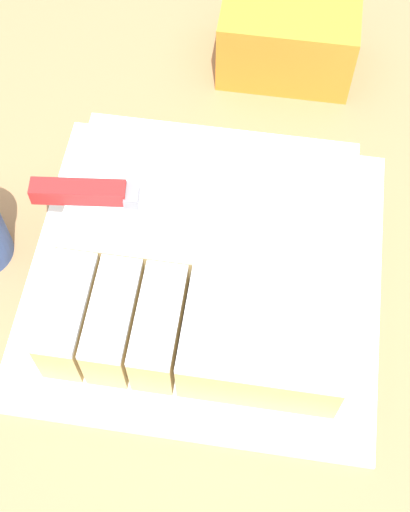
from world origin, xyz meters
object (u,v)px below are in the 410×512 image
(cake, at_px, (207,254))
(storage_box, at_px, (288,36))
(knife, at_px, (108,194))
(cake_board, at_px, (205,273))

(cake, bearing_deg, storage_box, 80.32)
(cake, bearing_deg, knife, 164.15)
(knife, bearing_deg, storage_box, 54.41)
(storage_box, bearing_deg, cake_board, -100.01)
(cake_board, bearing_deg, cake, 43.44)
(cake, distance_m, knife, 0.13)
(cake, relative_size, knife, 1.14)
(cake_board, distance_m, cake, 0.04)
(cake, relative_size, storage_box, 1.78)
(cake_board, bearing_deg, knife, 162.74)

